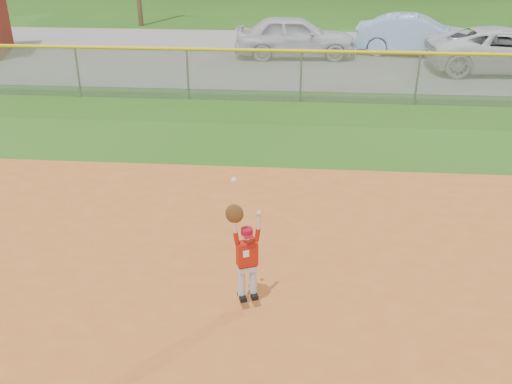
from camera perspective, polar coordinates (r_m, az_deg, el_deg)
ground at (r=8.16m, az=3.57°, el=-12.19°), size 120.00×120.00×0.00m
parking_strip at (r=22.96m, az=4.61°, el=13.43°), size 44.00×10.00×0.03m
car_white_a at (r=22.54m, az=3.91°, el=15.27°), size 4.66×2.09×1.55m
car_blue at (r=23.72m, az=15.62°, el=14.88°), size 4.74×2.39×1.49m
car_white_b at (r=22.07m, az=23.75°, el=12.87°), size 5.41×2.59×1.49m
outfield_fence at (r=16.92m, az=4.53°, el=11.83°), size 40.06×0.10×1.55m
ballplayer at (r=7.74m, az=-1.08°, el=-6.06°), size 0.49×0.28×1.87m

